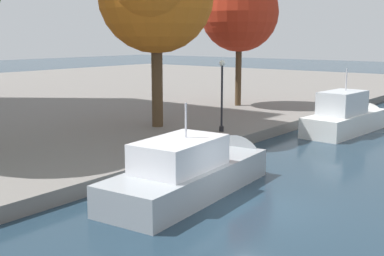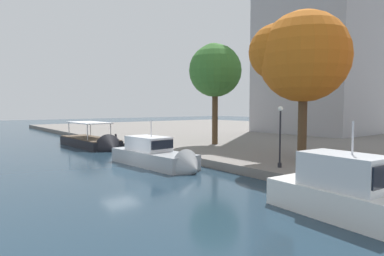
# 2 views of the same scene
# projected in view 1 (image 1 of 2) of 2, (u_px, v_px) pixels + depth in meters

# --- Properties ---
(ground_plane) EXTENTS (220.00, 220.00, 0.00)m
(ground_plane) POSITION_uv_depth(u_px,v_px,m) (255.00, 208.00, 17.76)
(ground_plane) COLOR #1E3342
(motor_yacht_1) EXTENTS (9.39, 3.45, 4.50)m
(motor_yacht_1) POSITION_uv_depth(u_px,v_px,m) (197.00, 174.00, 19.74)
(motor_yacht_1) COLOR #9EA3A8
(motor_yacht_1) RESTS_ON ground_plane
(motor_yacht_2) EXTENTS (8.51, 2.99, 4.83)m
(motor_yacht_2) POSITION_uv_depth(u_px,v_px,m) (349.00, 120.00, 31.96)
(motor_yacht_2) COLOR silver
(motor_yacht_2) RESTS_ON ground_plane
(lamp_post) EXTENTS (0.33, 0.33, 4.08)m
(lamp_post) POSITION_uv_depth(u_px,v_px,m) (222.00, 93.00, 28.40)
(lamp_post) COLOR black
(lamp_post) RESTS_ON dock_promenade
(tree_2) EXTENTS (6.03, 6.03, 10.24)m
(tree_2) POSITION_uv_depth(u_px,v_px,m) (238.00, 13.00, 38.25)
(tree_2) COLOR #4C3823
(tree_2) RESTS_ON dock_promenade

